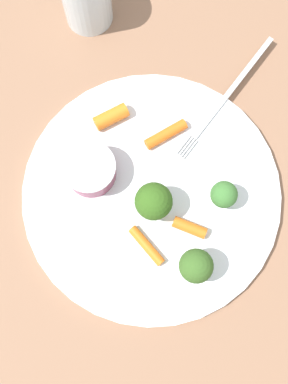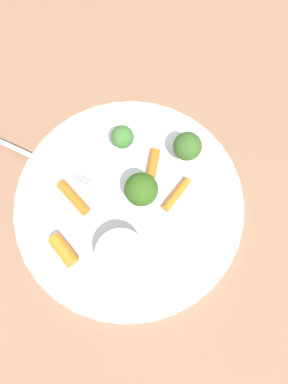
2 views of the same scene
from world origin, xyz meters
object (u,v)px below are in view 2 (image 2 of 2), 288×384
object	(u,v)px
carrot_stick_3	(153,163)
fork	(31,156)
broccoli_floret_2	(187,147)
sauce_cup	(121,256)
carrot_stick_1	(73,198)
carrot_stick_0	(176,194)
broccoli_floret_1	(141,190)
plate	(129,202)
broccoli_floret_0	(122,137)
carrot_stick_2	(63,250)

from	to	relation	value
carrot_stick_3	fork	size ratio (longest dim) A/B	0.20
broccoli_floret_2	carrot_stick_3	world-z (taller)	broccoli_floret_2
sauce_cup	broccoli_floret_2	xyz separation A→B (m)	(0.05, 0.15, 0.01)
broccoli_floret_2	carrot_stick_1	xyz separation A→B (m)	(-0.13, -0.09, -0.02)
carrot_stick_0	carrot_stick_3	world-z (taller)	carrot_stick_3
broccoli_floret_1	carrot_stick_3	xyz separation A→B (m)	(0.01, 0.05, -0.02)
broccoli_floret_1	broccoli_floret_2	xyz separation A→B (m)	(0.05, 0.07, -0.00)
carrot_stick_0	carrot_stick_1	bearing A→B (deg)	-165.39
plate	sauce_cup	bearing A→B (deg)	-83.40
plate	broccoli_floret_0	distance (m)	0.09
broccoli_floret_0	carrot_stick_0	world-z (taller)	broccoli_floret_0
broccoli_floret_1	carrot_stick_3	size ratio (longest dim) A/B	1.35
broccoli_floret_0	carrot_stick_0	bearing A→B (deg)	-33.25
sauce_cup	broccoli_floret_1	xyz separation A→B (m)	(0.01, 0.08, 0.01)
broccoli_floret_2	fork	distance (m)	0.22
broccoli_floret_1	carrot_stick_0	distance (m)	0.05
carrot_stick_1	carrot_stick_3	world-z (taller)	same
sauce_cup	fork	world-z (taller)	sauce_cup
fork	broccoli_floret_2	bearing A→B (deg)	12.36
plate	fork	world-z (taller)	fork
carrot_stick_1	fork	world-z (taller)	carrot_stick_1
plate	broccoli_floret_1	world-z (taller)	broccoli_floret_1
carrot_stick_0	carrot_stick_3	xyz separation A→B (m)	(-0.04, 0.04, 0.00)
broccoli_floret_0	broccoli_floret_2	bearing A→B (deg)	1.47
plate	carrot_stick_3	bearing A→B (deg)	70.02
broccoli_floret_1	carrot_stick_0	world-z (taller)	broccoli_floret_1
sauce_cup	carrot_stick_1	bearing A→B (deg)	142.89
broccoli_floret_2	carrot_stick_3	bearing A→B (deg)	-150.82
broccoli_floret_2	carrot_stick_0	size ratio (longest dim) A/B	0.97
carrot_stick_0	carrot_stick_2	distance (m)	0.16
broccoli_floret_0	carrot_stick_0	distance (m)	0.10
sauce_cup	broccoli_floret_0	world-z (taller)	broccoli_floret_0
fork	carrot_stick_1	bearing A→B (deg)	-31.65
carrot_stick_0	carrot_stick_2	xyz separation A→B (m)	(-0.12, -0.10, 0.00)
plate	carrot_stick_3	xyz separation A→B (m)	(0.02, 0.06, 0.01)
broccoli_floret_0	carrot_stick_2	bearing A→B (deg)	-103.31
carrot_stick_0	broccoli_floret_1	bearing A→B (deg)	-165.12
broccoli_floret_0	carrot_stick_3	xyz separation A→B (m)	(0.05, -0.02, -0.02)
broccoli_floret_2	carrot_stick_3	xyz separation A→B (m)	(-0.04, -0.02, -0.02)
broccoli_floret_1	carrot_stick_3	bearing A→B (deg)	83.26
broccoli_floret_1	fork	distance (m)	0.17
broccoli_floret_2	carrot_stick_3	distance (m)	0.05
carrot_stick_0	plate	bearing A→B (deg)	-160.90
plate	broccoli_floret_2	xyz separation A→B (m)	(0.06, 0.08, 0.04)
plate	carrot_stick_2	world-z (taller)	carrot_stick_2
plate	carrot_stick_2	bearing A→B (deg)	-127.76
broccoli_floret_2	broccoli_floret_1	bearing A→B (deg)	-122.97
carrot_stick_1	carrot_stick_3	xyz separation A→B (m)	(0.09, 0.07, 0.00)
plate	broccoli_floret_2	world-z (taller)	broccoli_floret_2
sauce_cup	broccoli_floret_0	distance (m)	0.16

